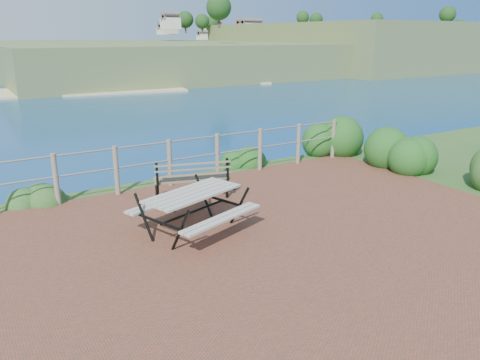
# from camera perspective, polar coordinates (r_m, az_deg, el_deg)

# --- Properties ---
(ground) EXTENTS (10.00, 7.00, 0.12)m
(ground) POSITION_cam_1_polar(r_m,az_deg,el_deg) (7.39, 2.04, -7.61)
(ground) COLOR brown
(ground) RESTS_ON ground
(safety_railing) EXTENTS (9.40, 0.10, 1.00)m
(safety_railing) POSITION_cam_1_polar(r_m,az_deg,el_deg) (10.00, -8.57, 2.40)
(safety_railing) COLOR #6B5B4C
(safety_railing) RESTS_ON ground
(distant_bay) EXTENTS (290.00, 232.36, 24.00)m
(distant_bay) POSITION_cam_1_polar(r_m,az_deg,el_deg) (273.16, 9.23, 16.11)
(distant_bay) COLOR #4C5F2F
(distant_bay) RESTS_ON ground
(picnic_table) EXTENTS (1.74, 1.34, 0.68)m
(picnic_table) POSITION_cam_1_polar(r_m,az_deg,el_deg) (7.60, -5.75, -3.38)
(picnic_table) COLOR gray
(picnic_table) RESTS_ON ground
(park_bench) EXTENTS (1.50, 0.77, 0.82)m
(park_bench) POSITION_cam_1_polar(r_m,az_deg,el_deg) (9.13, -5.95, 0.88)
(park_bench) COLOR brown
(park_bench) RESTS_ON ground
(shrub_right_front) EXTENTS (1.25, 1.25, 1.78)m
(shrub_right_front) POSITION_cam_1_polar(r_m,az_deg,el_deg) (11.92, 18.42, 1.26)
(shrub_right_front) COLOR #144315
(shrub_right_front) RESTS_ON ground
(shrub_right_edge) EXTENTS (1.26, 1.26, 1.80)m
(shrub_right_edge) POSITION_cam_1_polar(r_m,az_deg,el_deg) (12.80, 11.20, 2.90)
(shrub_right_edge) COLOR #144315
(shrub_right_edge) RESTS_ON ground
(shrub_lip_west) EXTENTS (0.77, 0.77, 0.51)m
(shrub_lip_west) POSITION_cam_1_polar(r_m,az_deg,el_deg) (9.85, -23.64, -2.62)
(shrub_lip_west) COLOR #1B4A1D
(shrub_lip_west) RESTS_ON ground
(shrub_lip_east) EXTENTS (0.88, 0.88, 0.66)m
(shrub_lip_east) POSITION_cam_1_polar(r_m,az_deg,el_deg) (11.65, 0.74, 1.82)
(shrub_lip_east) COLOR #144315
(shrub_lip_east) RESTS_ON ground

